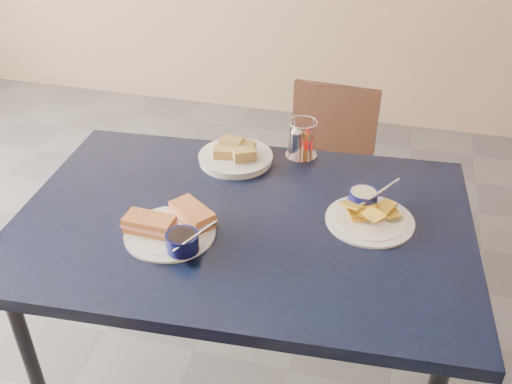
% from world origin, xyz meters
% --- Properties ---
extents(dining_table, '(1.40, 0.99, 0.75)m').
position_xyz_m(dining_table, '(0.23, 0.22, 0.69)').
color(dining_table, black).
rests_on(dining_table, ground).
extents(chair_far, '(0.39, 0.38, 0.79)m').
position_xyz_m(chair_far, '(0.36, 1.09, 0.45)').
color(chair_far, black).
rests_on(chair_far, ground).
extents(sandwich_plate, '(0.29, 0.27, 0.12)m').
position_xyz_m(sandwich_plate, '(0.07, 0.09, 0.78)').
color(sandwich_plate, white).
rests_on(sandwich_plate, dining_table).
extents(plantain_plate, '(0.26, 0.26, 0.12)m').
position_xyz_m(plantain_plate, '(0.59, 0.32, 0.77)').
color(plantain_plate, white).
rests_on(plantain_plate, dining_table).
extents(bread_basket, '(0.25, 0.25, 0.07)m').
position_xyz_m(bread_basket, '(0.12, 0.53, 0.77)').
color(bread_basket, white).
rests_on(bread_basket, dining_table).
extents(condiment_caddy, '(0.11, 0.11, 0.14)m').
position_xyz_m(condiment_caddy, '(0.32, 0.62, 0.81)').
color(condiment_caddy, silver).
rests_on(condiment_caddy, dining_table).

